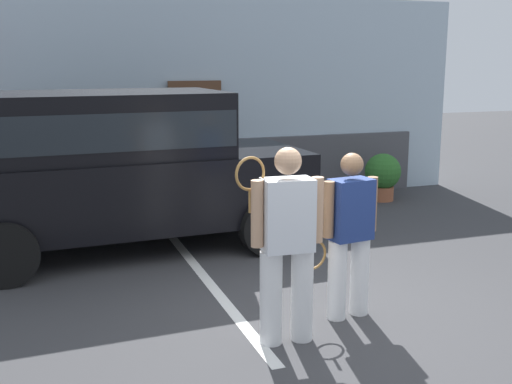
{
  "coord_description": "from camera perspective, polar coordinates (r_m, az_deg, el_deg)",
  "views": [
    {
      "loc": [
        -2.59,
        -5.07,
        2.44
      ],
      "look_at": [
        -0.38,
        1.2,
        1.05
      ],
      "focal_mm": 44.42,
      "sensor_mm": 36.0,
      "label": 1
    }
  ],
  "objects": [
    {
      "name": "house_frontage",
      "position": [
        10.94,
        -5.72,
        7.62
      ],
      "size": [
        9.92,
        0.4,
        3.51
      ],
      "color": "silver",
      "rests_on": "ground_plane"
    },
    {
      "name": "potted_plant_by_porch",
      "position": [
        11.36,
        11.34,
        1.56
      ],
      "size": [
        0.63,
        0.63,
        0.83
      ],
      "color": "#9E5638",
      "rests_on": "ground_plane"
    },
    {
      "name": "parking_stripe_1",
      "position": [
        7.22,
        -4.39,
        -7.95
      ],
      "size": [
        0.12,
        4.4,
        0.01
      ],
      "primitive_type": "cube",
      "color": "silver",
      "rests_on": "ground_plane"
    },
    {
      "name": "tennis_player_woman",
      "position": [
        6.07,
        8.39,
        -3.75
      ],
      "size": [
        0.86,
        0.3,
        1.6
      ],
      "rotation": [
        0.0,
        0.0,
        3.28
      ],
      "color": "white",
      "rests_on": "ground_plane"
    },
    {
      "name": "ground_plane",
      "position": [
        6.2,
        7.16,
        -11.48
      ],
      "size": [
        40.0,
        40.0,
        0.0
      ],
      "primitive_type": "plane",
      "color": "#38383A"
    },
    {
      "name": "parked_suv",
      "position": [
        8.33,
        -12.17,
        2.6
      ],
      "size": [
        4.68,
        2.32,
        2.05
      ],
      "rotation": [
        0.0,
        0.0,
        0.04
      ],
      "color": "black",
      "rests_on": "ground_plane"
    },
    {
      "name": "tennis_player_man",
      "position": [
        5.45,
        2.78,
        -4.58
      ],
      "size": [
        0.78,
        0.29,
        1.73
      ],
      "rotation": [
        0.0,
        0.0,
        3.08
      ],
      "color": "white",
      "rests_on": "ground_plane"
    }
  ]
}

